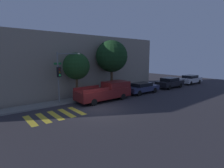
{
  "coord_description": "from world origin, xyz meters",
  "views": [
    {
      "loc": [
        -8.13,
        -11.75,
        4.39
      ],
      "look_at": [
        3.17,
        2.1,
        1.6
      ],
      "focal_mm": 28.0,
      "sensor_mm": 36.0,
      "label": 1
    }
  ],
  "objects_px": {
    "pickup_truck": "(106,91)",
    "sedan_middle": "(170,82)",
    "tree_near_corner": "(76,66)",
    "traffic_light_pole": "(64,69)",
    "tree_midblock": "(112,56)",
    "sedan_far_end": "(190,79)",
    "sedan_near_corner": "(142,88)"
  },
  "relations": [
    {
      "from": "pickup_truck",
      "to": "sedan_middle",
      "type": "height_order",
      "value": "pickup_truck"
    },
    {
      "from": "tree_near_corner",
      "to": "sedan_middle",
      "type": "bearing_deg",
      "value": -7.64
    },
    {
      "from": "traffic_light_pole",
      "to": "sedan_middle",
      "type": "distance_m",
      "value": 15.56
    },
    {
      "from": "tree_midblock",
      "to": "sedan_far_end",
      "type": "bearing_deg",
      "value": -6.96
    },
    {
      "from": "pickup_truck",
      "to": "sedan_near_corner",
      "type": "bearing_deg",
      "value": -0.0
    },
    {
      "from": "sedan_middle",
      "to": "tree_midblock",
      "type": "bearing_deg",
      "value": 168.68
    },
    {
      "from": "traffic_light_pole",
      "to": "sedan_near_corner",
      "type": "relative_size",
      "value": 1.06
    },
    {
      "from": "sedan_near_corner",
      "to": "tree_near_corner",
      "type": "distance_m",
      "value": 8.47
    },
    {
      "from": "tree_midblock",
      "to": "tree_near_corner",
      "type": "bearing_deg",
      "value": 180.0
    },
    {
      "from": "traffic_light_pole",
      "to": "tree_near_corner",
      "type": "xyz_separation_m",
      "value": [
        1.57,
        0.57,
        0.17
      ]
    },
    {
      "from": "pickup_truck",
      "to": "tree_midblock",
      "type": "bearing_deg",
      "value": 39.57
    },
    {
      "from": "sedan_near_corner",
      "to": "sedan_far_end",
      "type": "height_order",
      "value": "sedan_far_end"
    },
    {
      "from": "sedan_middle",
      "to": "tree_near_corner",
      "type": "bearing_deg",
      "value": 172.36
    },
    {
      "from": "traffic_light_pole",
      "to": "sedan_middle",
      "type": "height_order",
      "value": "traffic_light_pole"
    },
    {
      "from": "tree_near_corner",
      "to": "tree_midblock",
      "type": "xyz_separation_m",
      "value": [
        4.53,
        0.0,
        0.98
      ]
    },
    {
      "from": "traffic_light_pole",
      "to": "pickup_truck",
      "type": "height_order",
      "value": "traffic_light_pole"
    },
    {
      "from": "sedan_near_corner",
      "to": "sedan_middle",
      "type": "height_order",
      "value": "sedan_middle"
    },
    {
      "from": "pickup_truck",
      "to": "sedan_middle",
      "type": "bearing_deg",
      "value": -0.0
    },
    {
      "from": "tree_near_corner",
      "to": "tree_midblock",
      "type": "relative_size",
      "value": 0.77
    },
    {
      "from": "sedan_near_corner",
      "to": "pickup_truck",
      "type": "bearing_deg",
      "value": 180.0
    },
    {
      "from": "traffic_light_pole",
      "to": "sedan_near_corner",
      "type": "distance_m",
      "value": 9.79
    },
    {
      "from": "sedan_far_end",
      "to": "tree_midblock",
      "type": "xyz_separation_m",
      "value": [
        -15.1,
        1.84,
        3.68
      ]
    },
    {
      "from": "sedan_near_corner",
      "to": "sedan_middle",
      "type": "bearing_deg",
      "value": 0.0
    },
    {
      "from": "traffic_light_pole",
      "to": "tree_midblock",
      "type": "relative_size",
      "value": 0.77
    },
    {
      "from": "sedan_far_end",
      "to": "pickup_truck",
      "type": "bearing_deg",
      "value": 180.0
    },
    {
      "from": "sedan_far_end",
      "to": "tree_midblock",
      "type": "relative_size",
      "value": 0.73
    },
    {
      "from": "sedan_middle",
      "to": "tree_near_corner",
      "type": "xyz_separation_m",
      "value": [
        -13.73,
        1.84,
        2.69
      ]
    },
    {
      "from": "traffic_light_pole",
      "to": "sedan_middle",
      "type": "xyz_separation_m",
      "value": [
        15.3,
        -1.27,
        -2.52
      ]
    },
    {
      "from": "pickup_truck",
      "to": "tree_near_corner",
      "type": "bearing_deg",
      "value": 141.24
    },
    {
      "from": "tree_midblock",
      "to": "sedan_near_corner",
      "type": "bearing_deg",
      "value": -29.43
    },
    {
      "from": "sedan_far_end",
      "to": "tree_midblock",
      "type": "bearing_deg",
      "value": 173.04
    },
    {
      "from": "traffic_light_pole",
      "to": "sedan_far_end",
      "type": "distance_m",
      "value": 21.38
    }
  ]
}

